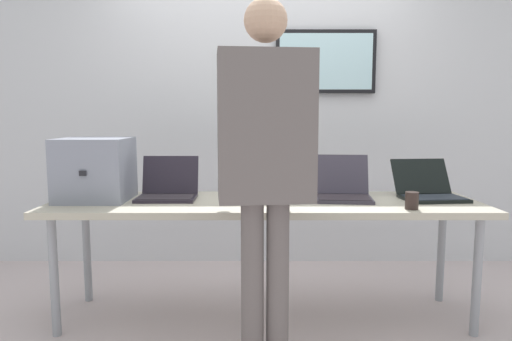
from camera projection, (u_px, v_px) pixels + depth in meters
ground at (264, 319)px, 2.86m from camera, size 8.00×8.00×0.04m
back_wall at (263, 122)px, 3.83m from camera, size 8.00×0.11×2.40m
workbench at (264, 209)px, 2.77m from camera, size 2.62×0.70×0.74m
equipment_box at (94, 169)px, 2.78m from camera, size 0.42×0.40×0.38m
laptop_station_0 at (167, 189)px, 2.85m from camera, size 0.36×0.32×0.26m
laptop_station_1 at (255, 190)px, 2.83m from camera, size 0.34×0.34×0.23m
laptop_station_2 at (342, 189)px, 2.84m from camera, size 0.38×0.40×0.27m
laptop_station_3 at (427, 190)px, 2.85m from camera, size 0.40×0.41×0.24m
person at (264, 153)px, 2.11m from camera, size 0.48×0.62×1.79m
coffee_mug at (411, 201)px, 2.51m from camera, size 0.07×0.07×0.10m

